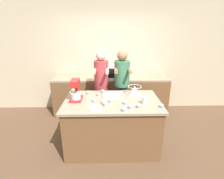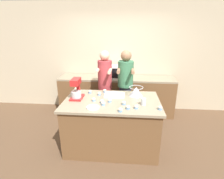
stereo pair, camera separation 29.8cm
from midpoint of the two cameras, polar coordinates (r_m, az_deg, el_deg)
name	(u,v)px [view 1 (the left image)]	position (r m, az deg, el deg)	size (l,w,h in m)	color
ground_plane	(112,144)	(3.45, -2.57, -17.57)	(16.00, 16.00, 0.00)	brown
back_wall	(111,58)	(4.54, -2.39, 10.21)	(10.00, 0.06, 2.70)	beige
island_counter	(112,123)	(3.20, -2.69, -11.06)	(1.64, 1.01, 0.90)	brown
back_counter	(111,95)	(4.43, -2.31, -1.87)	(2.80, 0.60, 0.94)	brown
person_left	(101,87)	(3.71, -5.75, 0.64)	(0.31, 0.49, 1.65)	#33384C
person_right	(122,87)	(3.71, 0.90, 0.66)	(0.34, 0.50, 1.66)	#33384C
stand_mixer	(76,91)	(3.06, -14.53, -0.54)	(0.20, 0.30, 0.36)	red
mixing_bowl	(135,90)	(3.22, 4.79, -0.31)	(0.25, 0.25, 0.17)	#BCBCC1
baking_tray	(113,95)	(3.19, -2.19, -1.75)	(0.37, 0.27, 0.04)	silver
microwave_oven	(110,72)	(4.24, -2.70, 5.82)	(0.48, 0.36, 0.29)	silver
drinking_glass	(144,100)	(2.87, 7.61, -3.60)	(0.08, 0.08, 0.12)	silver
small_plate	(95,108)	(2.72, -8.68, -6.12)	(0.20, 0.20, 0.02)	white
cupcake_0	(103,102)	(2.87, -5.88, -4.06)	(0.07, 0.07, 0.06)	#759EC6
cupcake_1	(125,102)	(2.84, 1.32, -4.26)	(0.07, 0.07, 0.06)	#759EC6
cupcake_2	(73,90)	(3.50, -14.97, -0.29)	(0.07, 0.07, 0.06)	#759EC6
cupcake_3	(88,92)	(3.32, -10.40, -1.01)	(0.07, 0.07, 0.06)	#759EC6
cupcake_4	(98,94)	(3.21, -7.23, -1.57)	(0.07, 0.07, 0.06)	#759EC6
cupcake_5	(110,101)	(2.91, -3.44, -3.67)	(0.07, 0.07, 0.06)	#759EC6
cupcake_6	(161,106)	(2.79, 12.91, -5.21)	(0.07, 0.07, 0.06)	#759EC6
cupcake_7	(105,104)	(2.79, -5.35, -4.75)	(0.07, 0.07, 0.06)	#759EC6
cupcake_8	(103,91)	(3.35, -5.55, -0.57)	(0.07, 0.07, 0.06)	#759EC6
cupcake_9	(138,106)	(2.73, 5.52, -5.35)	(0.07, 0.07, 0.06)	#759EC6
cupcake_10	(130,106)	(2.69, 2.89, -5.64)	(0.07, 0.07, 0.06)	#759EC6
cupcake_11	(94,100)	(2.95, -8.75, -3.51)	(0.07, 0.07, 0.06)	#759EC6
cupcake_12	(124,109)	(2.60, 0.54, -6.56)	(0.07, 0.07, 0.06)	#759EC6
cupcake_13	(73,92)	(3.42, -15.05, -0.77)	(0.07, 0.07, 0.06)	#759EC6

